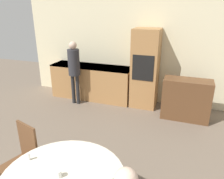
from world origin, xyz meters
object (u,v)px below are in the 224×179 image
at_px(cup, 58,174).
at_px(sideboard, 186,99).
at_px(oven_unit, 145,69).
at_px(person_standing, 74,66).
at_px(chair_far_left, 24,156).

bearing_deg(cup, sideboard, 70.82).
xyz_separation_m(oven_unit, person_standing, (-1.69, -0.49, 0.05)).
relative_size(sideboard, cup, 13.32).
height_order(sideboard, person_standing, person_standing).
bearing_deg(chair_far_left, cup, -8.16).
bearing_deg(chair_far_left, oven_unit, 91.46).
height_order(oven_unit, sideboard, oven_unit).
relative_size(chair_far_left, person_standing, 0.61).
relative_size(oven_unit, chair_far_left, 1.95).
bearing_deg(oven_unit, person_standing, -163.81).
xyz_separation_m(person_standing, cup, (1.58, -3.18, -0.19)).
bearing_deg(cup, chair_far_left, 154.94).
height_order(oven_unit, person_standing, oven_unit).
height_order(oven_unit, cup, oven_unit).
distance_m(oven_unit, chair_far_left, 3.44).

